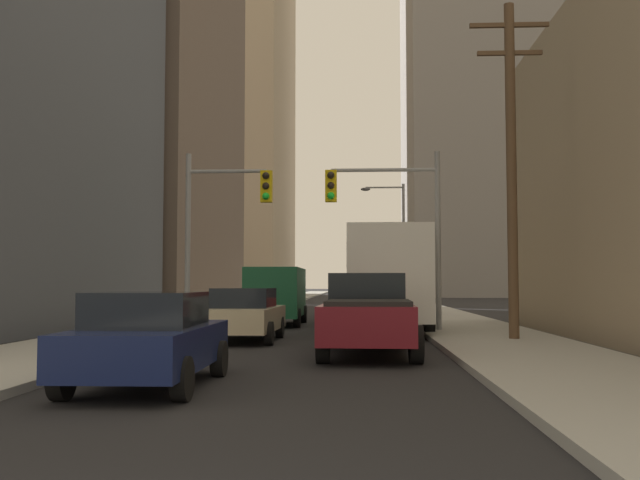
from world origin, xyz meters
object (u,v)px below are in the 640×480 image
object	(u,v)px
traffic_signal_near_left	(224,213)
traffic_signal_near_right	(389,211)
cargo_van_green	(277,293)
sedan_red	(364,301)
city_bus	(387,276)
pickup_truck_maroon	(368,314)
sedan_beige	(245,314)
traffic_signal_far_right	(371,256)
sedan_navy	(149,339)

from	to	relation	value
traffic_signal_near_left	traffic_signal_near_right	distance (m)	5.48
cargo_van_green	sedan_red	world-z (taller)	cargo_van_green
city_bus	traffic_signal_near_right	size ratio (longest dim) A/B	1.93
cargo_van_green	city_bus	bearing A→B (deg)	-28.06
pickup_truck_maroon	sedan_beige	xyz separation A→B (m)	(-3.46, 3.58, -0.16)
sedan_beige	traffic_signal_near_right	world-z (taller)	traffic_signal_near_right
city_bus	traffic_signal_far_right	xyz separation A→B (m)	(0.15, 36.59, 2.09)
pickup_truck_maroon	sedan_beige	bearing A→B (deg)	134.04
cargo_van_green	traffic_signal_near_left	size ratio (longest dim) A/B	0.87
sedan_beige	traffic_signal_near_right	bearing A→B (deg)	36.17
sedan_red	traffic_signal_far_right	xyz separation A→B (m)	(0.91, 27.54, 3.25)
city_bus	sedan_beige	world-z (taller)	city_bus
sedan_red	traffic_signal_near_left	xyz separation A→B (m)	(-4.76, -11.67, 3.23)
traffic_signal_near_right	sedan_navy	bearing A→B (deg)	-109.89
traffic_signal_near_left	sedan_red	bearing A→B (deg)	67.80
sedan_beige	traffic_signal_near_left	xyz separation A→B (m)	(-1.22, 3.12, 3.23)
traffic_signal_near_left	traffic_signal_near_right	size ratio (longest dim) A/B	1.00
cargo_van_green	sedan_navy	world-z (taller)	cargo_van_green
cargo_van_green	pickup_truck_maroon	bearing A→B (deg)	-73.44
sedan_beige	traffic_signal_near_right	size ratio (longest dim) A/B	0.71
sedan_red	traffic_signal_near_right	world-z (taller)	traffic_signal_near_right
pickup_truck_maroon	cargo_van_green	distance (m)	12.10
cargo_van_green	traffic_signal_far_right	xyz separation A→B (m)	(4.44, 34.31, 2.74)
sedan_red	traffic_signal_far_right	world-z (taller)	traffic_signal_far_right
traffic_signal_near_left	sedan_beige	bearing A→B (deg)	-68.68
pickup_truck_maroon	sedan_navy	distance (m)	6.48
sedan_red	traffic_signal_near_right	xyz separation A→B (m)	(0.72, -11.67, 3.27)
sedan_navy	sedan_red	distance (m)	24.05
sedan_beige	sedan_red	distance (m)	15.20
cargo_van_green	traffic_signal_near_right	distance (m)	7.04
pickup_truck_maroon	sedan_navy	world-z (taller)	pickup_truck_maroon
traffic_signal_near_right	city_bus	bearing A→B (deg)	89.00
pickup_truck_maroon	traffic_signal_far_right	bearing A→B (deg)	88.76
city_bus	sedan_navy	bearing A→B (deg)	-106.73
city_bus	sedan_beige	xyz separation A→B (m)	(-4.31, -5.73, -1.16)
city_bus	traffic_signal_far_right	bearing A→B (deg)	89.77
city_bus	sedan_red	bearing A→B (deg)	94.81
sedan_beige	traffic_signal_far_right	bearing A→B (deg)	83.99
pickup_truck_maroon	traffic_signal_far_right	size ratio (longest dim) A/B	0.91
traffic_signal_near_right	traffic_signal_near_left	bearing A→B (deg)	-179.99
pickup_truck_maroon	sedan_navy	size ratio (longest dim) A/B	1.29
sedan_beige	traffic_signal_near_left	size ratio (longest dim) A/B	0.71
sedan_red	traffic_signal_far_right	size ratio (longest dim) A/B	0.70
sedan_navy	traffic_signal_near_right	bearing A→B (deg)	70.11
sedan_beige	traffic_signal_far_right	distance (m)	42.68
traffic_signal_near_left	sedan_navy	bearing A→B (deg)	-84.80
sedan_beige	traffic_signal_far_right	world-z (taller)	traffic_signal_far_right
cargo_van_green	traffic_signal_near_left	xyz separation A→B (m)	(-1.23, -4.90, 2.71)
traffic_signal_far_right	sedan_red	bearing A→B (deg)	-91.89
pickup_truck_maroon	cargo_van_green	size ratio (longest dim) A/B	1.04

